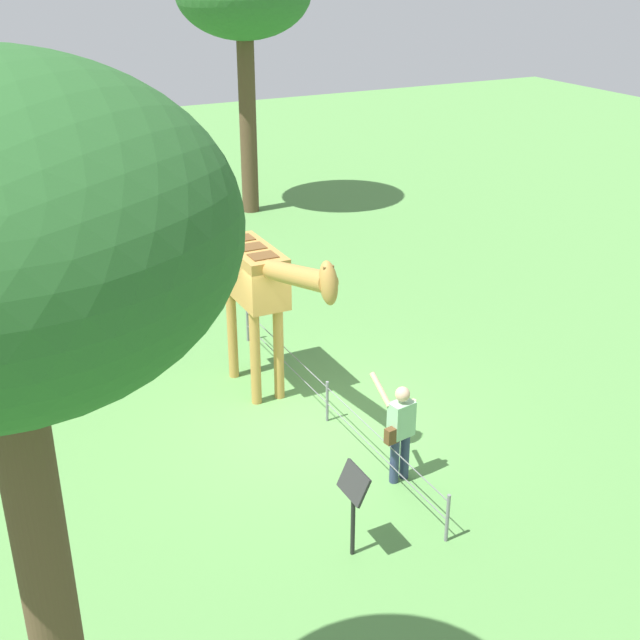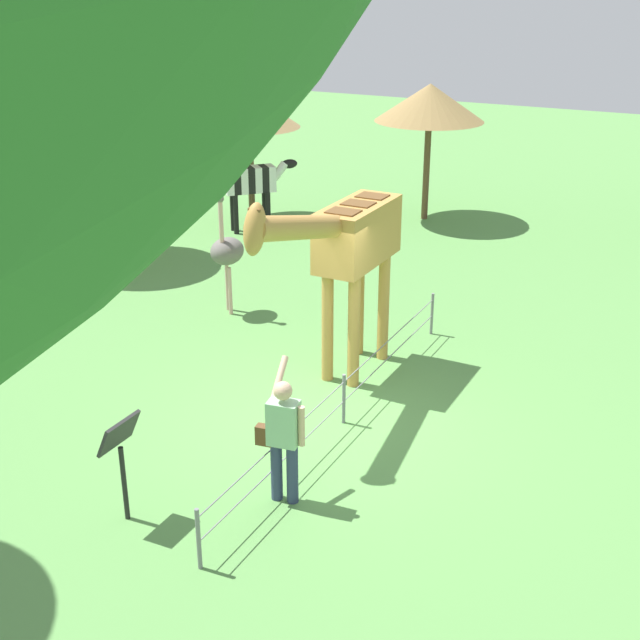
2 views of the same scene
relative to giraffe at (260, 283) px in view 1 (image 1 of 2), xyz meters
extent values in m
plane|color=#568E47|center=(1.32, 0.43, -2.15)|extent=(60.00, 60.00, 0.00)
cylinder|color=#BC8942|center=(0.21, 0.22, -1.26)|extent=(0.18, 0.18, 1.78)
cylinder|color=#BC8942|center=(0.20, -0.22, -1.26)|extent=(0.18, 0.18, 1.78)
cylinder|color=#BC8942|center=(-0.89, 0.23, -1.26)|extent=(0.18, 0.18, 1.78)
cylinder|color=#BC8942|center=(-0.90, -0.21, -1.26)|extent=(0.18, 0.18, 1.78)
cube|color=#BC8942|center=(-0.34, 0.00, 0.08)|extent=(1.71, 0.71, 0.90)
cube|color=brown|center=(0.16, 0.00, 0.54)|extent=(0.36, 0.44, 0.02)
cube|color=brown|center=(-0.34, 0.00, 0.54)|extent=(0.36, 0.44, 0.02)
cube|color=brown|center=(-0.84, 0.01, 0.54)|extent=(0.36, 0.44, 0.02)
cylinder|color=#BC8942|center=(1.39, -0.01, 0.63)|extent=(2.35, 0.34, 0.86)
ellipsoid|color=#BC8942|center=(2.53, -0.02, 0.91)|extent=(0.43, 0.26, 0.69)
cylinder|color=brown|center=(2.53, 0.04, 1.09)|extent=(0.05, 0.05, 0.14)
cylinder|color=brown|center=(2.53, -0.08, 1.09)|extent=(0.05, 0.05, 0.14)
cylinder|color=navy|center=(3.33, 0.68, -1.76)|extent=(0.14, 0.14, 0.78)
cylinder|color=navy|center=(3.30, 0.88, -1.76)|extent=(0.14, 0.14, 0.78)
cube|color=#93C699|center=(3.31, 0.78, -1.09)|extent=(0.29, 0.39, 0.55)
sphere|color=#D8AD8C|center=(3.31, 0.78, -0.68)|extent=(0.22, 0.22, 0.22)
cylinder|color=#D8AD8C|center=(3.04, 0.58, -0.69)|extent=(0.47, 0.15, 0.42)
cylinder|color=#D8AD8C|center=(3.28, 1.00, -1.10)|extent=(0.08, 0.08, 0.50)
cube|color=brown|center=(3.40, 0.57, -1.27)|extent=(0.15, 0.22, 0.24)
cylinder|color=#CC9E93|center=(-1.35, -3.00, -1.70)|extent=(0.07, 0.07, 0.90)
cylinder|color=#CC9E93|center=(-1.51, -3.16, -1.70)|extent=(0.07, 0.07, 0.90)
ellipsoid|color=#66605B|center=(-1.43, -3.08, -0.97)|extent=(0.70, 0.56, 0.49)
cylinder|color=#CC9E93|center=(-1.28, -3.08, -0.42)|extent=(0.08, 0.08, 0.80)
sphere|color=#66605B|center=(-1.28, -3.08, 0.03)|extent=(0.14, 0.14, 0.14)
cylinder|color=brown|center=(-9.01, -2.12, -0.93)|extent=(0.16, 0.16, 2.44)
cone|color=olive|center=(-9.01, -2.12, 0.74)|extent=(2.67, 2.67, 0.89)
cylinder|color=brown|center=(-10.57, 4.16, 0.41)|extent=(0.49, 0.49, 5.11)
cylinder|color=black|center=(4.47, -0.66, -1.67)|extent=(0.06, 0.06, 0.95)
cube|color=#2D2D2D|center=(4.47, -0.66, -1.02)|extent=(0.56, 0.21, 0.38)
cylinder|color=slate|center=(-2.18, 0.60, -1.77)|extent=(0.05, 0.05, 0.75)
cylinder|color=slate|center=(1.32, 0.60, -1.77)|extent=(0.05, 0.05, 0.75)
cylinder|color=slate|center=(4.82, 0.60, -1.77)|extent=(0.05, 0.05, 0.75)
cube|color=slate|center=(1.32, 0.60, -1.51)|extent=(7.00, 0.01, 0.01)
cube|color=slate|center=(1.32, 0.60, -1.81)|extent=(7.00, 0.01, 0.01)
camera|label=1|loc=(12.13, -5.03, 5.23)|focal=46.83mm
camera|label=2|loc=(10.70, 5.07, 3.77)|focal=47.48mm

